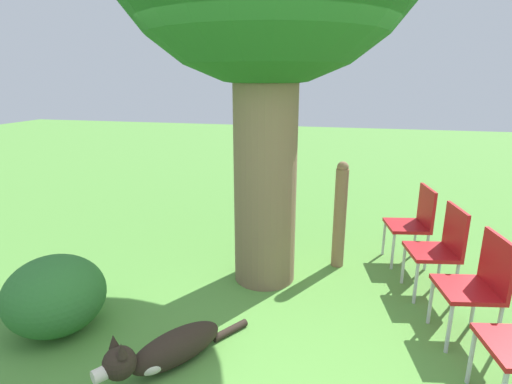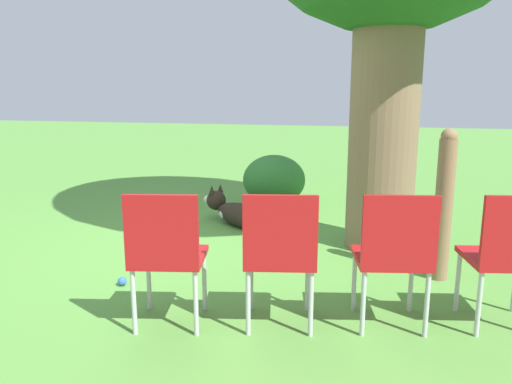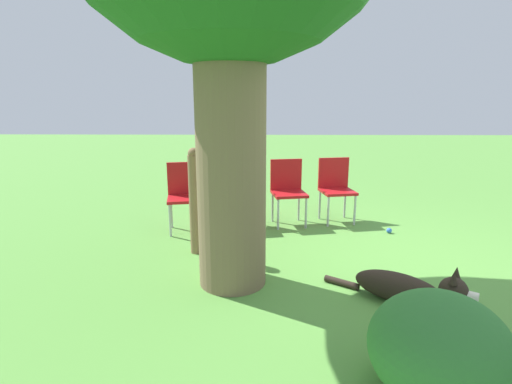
{
  "view_description": "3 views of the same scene",
  "coord_description": "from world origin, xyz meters",
  "px_view_note": "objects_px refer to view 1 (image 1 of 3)",
  "views": [
    {
      "loc": [
        0.47,
        -2.39,
        2.03
      ],
      "look_at": [
        -0.43,
        1.39,
        0.92
      ],
      "focal_mm": 28.0,
      "sensor_mm": 36.0,
      "label": 1
    },
    {
      "loc": [
        4.38,
        1.22,
        1.5
      ],
      "look_at": [
        -0.79,
        0.05,
        0.37
      ],
      "focal_mm": 35.0,
      "sensor_mm": 36.0,
      "label": 2
    },
    {
      "loc": [
        -3.83,
        1.07,
        1.71
      ],
      "look_at": [
        0.61,
        1.14,
        0.66
      ],
      "focal_mm": 28.0,
      "sensor_mm": 36.0,
      "label": 3
    }
  ],
  "objects_px": {
    "red_chair_2": "(441,245)",
    "fence_post": "(340,215)",
    "red_chair_3": "(415,220)",
    "dog": "(165,351)",
    "red_chair_1": "(479,281)"
  },
  "relations": [
    {
      "from": "red_chair_2",
      "to": "fence_post",
      "type": "bearing_deg",
      "value": -33.39
    },
    {
      "from": "fence_post",
      "to": "red_chair_3",
      "type": "bearing_deg",
      "value": 18.78
    },
    {
      "from": "fence_post",
      "to": "red_chair_1",
      "type": "bearing_deg",
      "value": -44.63
    },
    {
      "from": "red_chair_3",
      "to": "red_chair_2",
      "type": "bearing_deg",
      "value": 91.59
    },
    {
      "from": "dog",
      "to": "fence_post",
      "type": "height_order",
      "value": "fence_post"
    },
    {
      "from": "dog",
      "to": "red_chair_1",
      "type": "relative_size",
      "value": 1.24
    },
    {
      "from": "red_chair_1",
      "to": "red_chair_2",
      "type": "bearing_deg",
      "value": -88.41
    },
    {
      "from": "fence_post",
      "to": "red_chair_2",
      "type": "bearing_deg",
      "value": -22.98
    },
    {
      "from": "red_chair_2",
      "to": "red_chair_3",
      "type": "distance_m",
      "value": 0.7
    },
    {
      "from": "dog",
      "to": "red_chair_3",
      "type": "xyz_separation_m",
      "value": [
        1.95,
        2.25,
        0.37
      ]
    },
    {
      "from": "dog",
      "to": "fence_post",
      "type": "bearing_deg",
      "value": -175.7
    },
    {
      "from": "dog",
      "to": "red_chair_2",
      "type": "height_order",
      "value": "red_chair_2"
    },
    {
      "from": "fence_post",
      "to": "dog",
      "type": "bearing_deg",
      "value": -119.97
    },
    {
      "from": "red_chair_2",
      "to": "dog",
      "type": "bearing_deg",
      "value": 26.45
    },
    {
      "from": "dog",
      "to": "red_chair_3",
      "type": "relative_size",
      "value": 1.24
    }
  ]
}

